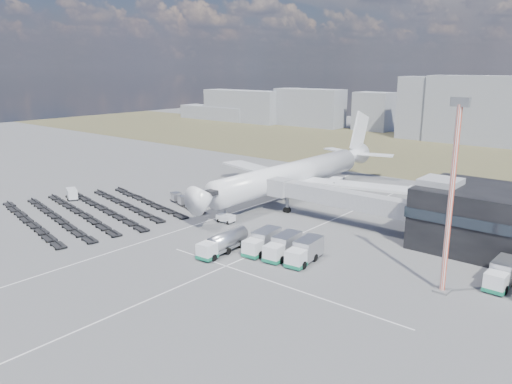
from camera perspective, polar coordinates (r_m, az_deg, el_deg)
The scene contains 14 objects.
ground at distance 90.75m, azimuth -7.37°, elevation -4.42°, with size 420.00×420.00×0.00m, color #565659.
grass_strip at distance 181.97m, azimuth 18.93°, elevation 4.28°, with size 420.00×90.00×0.01m, color #4E452E.
lane_markings at distance 86.29m, azimuth -1.45°, elevation -5.29°, with size 47.12×110.00×0.01m.
jet_bridge at distance 94.82m, azimuth 8.30°, elevation -0.45°, with size 30.30×3.80×7.05m.
airliner at distance 113.00m, azimuth 4.64°, elevation 2.13°, with size 51.59×64.53×17.62m.
skyline at distance 212.25m, azimuth 26.37°, elevation 7.62°, with size 321.78×27.38×25.57m.
fuel_tanker at distance 79.42m, azimuth -3.81°, elevation -5.81°, with size 3.33×10.32×3.28m.
pushback_tug at distance 94.72m, azimuth -3.47°, elevation -3.05°, with size 3.35×1.89×1.50m, color white.
utility_van at distance 118.31m, azimuth -20.29°, elevation -0.22°, with size 4.39×1.99×2.34m, color white.
catering_truck at distance 118.59m, azimuth 8.86°, elevation 0.69°, with size 4.10×6.81×2.92m.
service_trucks_near at distance 77.59m, azimuth 3.07°, elevation -6.23°, with size 11.09×8.85×3.14m.
uld_row at distance 105.43m, azimuth -7.90°, elevation -1.16°, with size 13.58×5.52×1.89m.
baggage_dollies at distance 106.16m, azimuth -18.38°, elevation -2.06°, with size 38.93×31.75×0.82m.
floodlight_mast at distance 67.02m, azimuth 21.37°, elevation -0.72°, with size 2.39×1.94×25.18m.
Camera 1 is at (63.57, -58.08, 28.63)m, focal length 35.00 mm.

